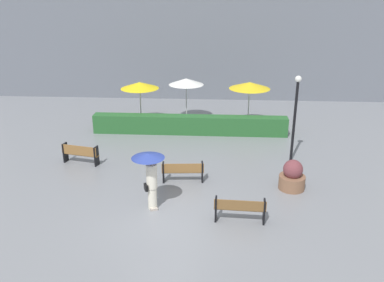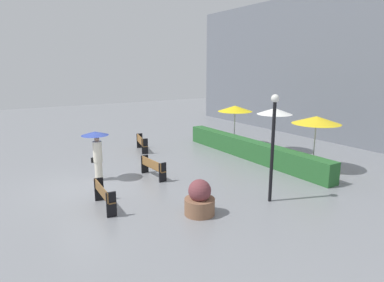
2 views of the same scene
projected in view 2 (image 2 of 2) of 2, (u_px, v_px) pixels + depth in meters
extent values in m
plane|color=gray|center=(88.00, 185.00, 13.74)|extent=(60.00, 60.00, 0.00)
cube|color=brown|center=(105.00, 195.00, 11.43)|extent=(1.72, 0.31, 0.04)
cube|color=brown|center=(101.00, 190.00, 11.33)|extent=(1.71, 0.12, 0.36)
cube|color=black|center=(99.00, 189.00, 12.11)|extent=(0.08, 0.33, 0.85)
cube|color=black|center=(111.00, 205.00, 10.76)|extent=(0.08, 0.33, 0.85)
cube|color=olive|center=(142.00, 144.00, 19.29)|extent=(1.68, 0.60, 0.04)
cube|color=olive|center=(140.00, 140.00, 19.19)|extent=(1.63, 0.40, 0.43)
cube|color=black|center=(140.00, 141.00, 19.99)|extent=(0.13, 0.35, 0.88)
cube|color=black|center=(145.00, 146.00, 18.57)|extent=(0.13, 0.35, 0.88)
cube|color=olive|center=(154.00, 168.00, 14.68)|extent=(1.68, 0.38, 0.04)
cube|color=olive|center=(151.00, 164.00, 14.55)|extent=(1.67, 0.18, 0.38)
cube|color=black|center=(145.00, 164.00, 15.28)|extent=(0.09, 0.35, 0.83)
cube|color=black|center=(163.00, 172.00, 14.06)|extent=(0.09, 0.35, 0.83)
cylinder|color=silver|center=(99.00, 171.00, 14.30)|extent=(0.32, 0.32, 0.82)
cube|color=#B2A599|center=(98.00, 179.00, 14.33)|extent=(0.36, 0.40, 0.08)
cylinder|color=silver|center=(97.00, 152.00, 14.11)|extent=(0.38, 0.38, 0.88)
sphere|color=tan|center=(97.00, 139.00, 13.99)|extent=(0.21, 0.21, 0.21)
cube|color=black|center=(94.00, 160.00, 14.31)|extent=(0.20, 0.30, 0.22)
cylinder|color=black|center=(95.00, 144.00, 14.10)|extent=(0.02, 0.02, 0.90)
cone|color=navy|center=(95.00, 133.00, 14.00)|extent=(1.13, 1.13, 0.16)
cylinder|color=brown|center=(200.00, 206.00, 10.99)|extent=(1.00, 1.00, 0.54)
sphere|color=brown|center=(200.00, 191.00, 10.87)|extent=(0.75, 0.75, 0.75)
cylinder|color=black|center=(272.00, 153.00, 11.73)|extent=(0.12, 0.12, 3.60)
sphere|color=white|center=(275.00, 98.00, 11.31)|extent=(0.28, 0.28, 0.28)
cylinder|color=silver|center=(235.00, 127.00, 20.50)|extent=(0.06, 0.06, 2.29)
cone|color=yellow|center=(235.00, 109.00, 20.25)|extent=(2.09, 2.09, 0.35)
cylinder|color=silver|center=(274.00, 132.00, 18.84)|extent=(0.06, 0.06, 2.35)
cone|color=white|center=(275.00, 111.00, 18.59)|extent=(1.96, 1.96, 0.35)
cylinder|color=silver|center=(314.00, 145.00, 15.51)|extent=(0.06, 0.06, 2.39)
cone|color=yellow|center=(316.00, 120.00, 15.25)|extent=(2.20, 2.20, 0.35)
cube|color=#28602D|center=(250.00, 149.00, 17.66)|extent=(10.22, 0.70, 0.98)
cube|color=slate|center=(340.00, 67.00, 20.95)|extent=(28.00, 1.20, 9.51)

